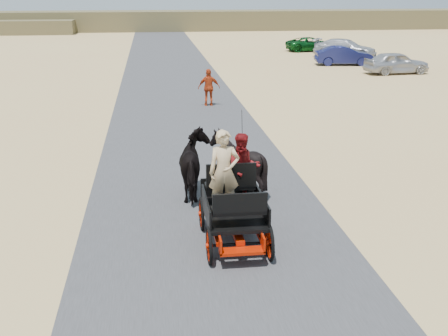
{
  "coord_description": "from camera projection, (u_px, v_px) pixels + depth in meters",
  "views": [
    {
      "loc": [
        -1.23,
        -11.85,
        5.35
      ],
      "look_at": [
        0.41,
        0.84,
        1.2
      ],
      "focal_mm": 45.0,
      "sensor_mm": 36.0,
      "label": 1
    }
  ],
  "objects": [
    {
      "name": "horse_left",
      "position": [
        197.0,
        165.0,
        14.81
      ],
      "size": [
        0.91,
        2.01,
        1.7
      ],
      "primitive_type": "imported",
      "rotation": [
        0.0,
        0.0,
        3.14
      ],
      "color": "black",
      "rests_on": "ground"
    },
    {
      "name": "car_d",
      "position": [
        311.0,
        44.0,
        48.4
      ],
      "size": [
        4.41,
        2.3,
        1.19
      ],
      "primitive_type": "imported",
      "rotation": [
        0.0,
        0.0,
        1.65
      ],
      "color": "#0C4C19",
      "rests_on": "ground"
    },
    {
      "name": "horse_right",
      "position": [
        238.0,
        164.0,
        14.94
      ],
      "size": [
        1.37,
        1.54,
        1.7
      ],
      "primitive_type": "imported",
      "rotation": [
        0.0,
        0.0,
        3.14
      ],
      "color": "black",
      "rests_on": "ground"
    },
    {
      "name": "road",
      "position": [
        211.0,
        229.0,
        12.97
      ],
      "size": [
        6.0,
        140.0,
        0.01
      ],
      "primitive_type": "cube",
      "color": "#38383A",
      "rests_on": "ground"
    },
    {
      "name": "pedestrian",
      "position": [
        209.0,
        87.0,
        26.11
      ],
      "size": [
        1.02,
        0.45,
        1.73
      ],
      "primitive_type": "imported",
      "rotation": [
        0.0,
        0.0,
        3.12
      ],
      "color": "#AB3413",
      "rests_on": "ground"
    },
    {
      "name": "car_a",
      "position": [
        396.0,
        63.0,
        35.83
      ],
      "size": [
        4.24,
        2.02,
        1.4
      ],
      "primitive_type": "imported",
      "rotation": [
        0.0,
        0.0,
        1.66
      ],
      "color": "#B2B2B7",
      "rests_on": "ground"
    },
    {
      "name": "ridge_far",
      "position": [
        159.0,
        21.0,
        71.09
      ],
      "size": [
        140.0,
        6.0,
        2.4
      ],
      "primitive_type": "cube",
      "color": "brown",
      "rests_on": "ground"
    },
    {
      "name": "ground",
      "position": [
        211.0,
        229.0,
        12.98
      ],
      "size": [
        140.0,
        140.0,
        0.0
      ],
      "primitive_type": "plane",
      "color": "tan"
    },
    {
      "name": "car_b",
      "position": [
        344.0,
        56.0,
        39.81
      ],
      "size": [
        4.18,
        1.89,
        1.33
      ],
      "primitive_type": "imported",
      "rotation": [
        0.0,
        0.0,
        1.45
      ],
      "color": "navy",
      "rests_on": "ground"
    },
    {
      "name": "carriage",
      "position": [
        233.0,
        227.0,
        12.2
      ],
      "size": [
        1.3,
        2.4,
        0.72
      ],
      "primitive_type": null,
      "color": "black",
      "rests_on": "ground"
    },
    {
      "name": "driver_man",
      "position": [
        224.0,
        172.0,
        11.83
      ],
      "size": [
        0.66,
        0.43,
        1.8
      ],
      "primitive_type": "imported",
      "color": "tan",
      "rests_on": "carriage"
    },
    {
      "name": "passenger_woman",
      "position": [
        243.0,
        168.0,
        12.45
      ],
      "size": [
        0.77,
        0.6,
        1.58
      ],
      "primitive_type": "imported",
      "color": "#660C0F",
      "rests_on": "carriage"
    },
    {
      "name": "car_c",
      "position": [
        345.0,
        48.0,
        44.02
      ],
      "size": [
        5.21,
        4.39,
        1.43
      ],
      "primitive_type": "imported",
      "rotation": [
        0.0,
        0.0,
        0.99
      ],
      "color": "#B2B2B7",
      "rests_on": "ground"
    }
  ]
}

